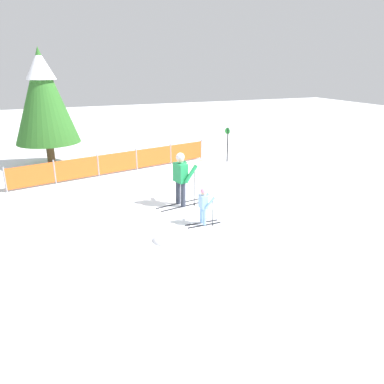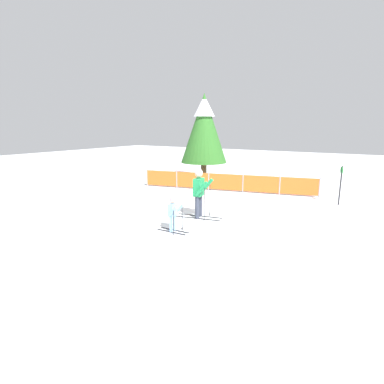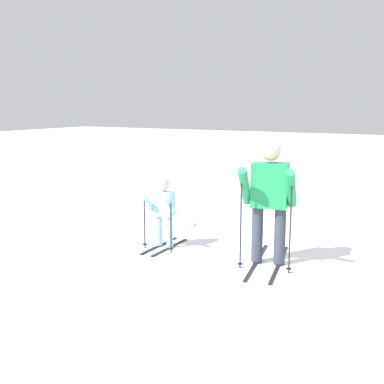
{
  "view_description": "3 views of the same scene",
  "coord_description": "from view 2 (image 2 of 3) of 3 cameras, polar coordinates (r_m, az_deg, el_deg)",
  "views": [
    {
      "loc": [
        -4.11,
        -10.57,
        4.24
      ],
      "look_at": [
        -0.25,
        -1.08,
        0.71
      ],
      "focal_mm": 35.0,
      "sensor_mm": 36.0,
      "label": 1
    },
    {
      "loc": [
        4.68,
        -8.75,
        3.05
      ],
      "look_at": [
        -0.23,
        -0.76,
        1.0
      ],
      "focal_mm": 28.0,
      "sensor_mm": 36.0,
      "label": 2
    },
    {
      "loc": [
        5.61,
        1.93,
        2.11
      ],
      "look_at": [
        -0.35,
        -1.44,
        0.86
      ],
      "focal_mm": 45.0,
      "sensor_mm": 36.0,
      "label": 3
    }
  ],
  "objects": [
    {
      "name": "trail_marker",
      "position": [
        13.14,
        26.47,
        1.84
      ],
      "size": [
        0.13,
        0.27,
        1.55
      ],
      "color": "black",
      "rests_on": "ground_plane"
    },
    {
      "name": "snow_mound",
      "position": [
        9.28,
        -11.6,
        -7.12
      ],
      "size": [
        0.91,
        0.78,
        0.37
      ],
      "primitive_type": "ellipsoid",
      "color": "white",
      "rests_on": "ground_plane"
    },
    {
      "name": "ground_plane",
      "position": [
        10.38,
        3.31,
        -4.79
      ],
      "size": [
        60.0,
        60.0,
        0.0
      ],
      "primitive_type": "plane",
      "color": "white"
    },
    {
      "name": "skier_child",
      "position": [
        8.81,
        -3.63,
        -3.78
      ],
      "size": [
        0.99,
        0.52,
        1.05
      ],
      "rotation": [
        0.0,
        0.0,
        0.02
      ],
      "color": "black",
      "rests_on": "ground_plane"
    },
    {
      "name": "conifer_far",
      "position": [
        17.35,
        2.32,
        12.21
      ],
      "size": [
        2.63,
        2.63,
        4.89
      ],
      "color": "#4C3823",
      "rests_on": "ground_plane"
    },
    {
      "name": "skier_adult",
      "position": [
        10.07,
        1.41,
        0.59
      ],
      "size": [
        1.63,
        0.79,
        1.69
      ],
      "rotation": [
        0.0,
        0.0,
        0.2
      ],
      "color": "black",
      "rests_on": "ground_plane"
    },
    {
      "name": "safety_fence",
      "position": [
        14.48,
        6.39,
        1.92
      ],
      "size": [
        8.23,
        1.95,
        0.91
      ],
      "rotation": [
        0.0,
        0.0,
        0.23
      ],
      "color": "gray",
      "rests_on": "ground_plane"
    }
  ]
}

